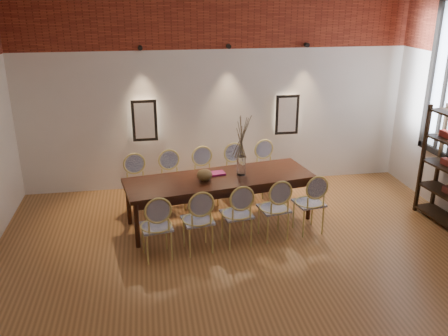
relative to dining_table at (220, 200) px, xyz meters
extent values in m
cube|color=#9C6937|center=(0.20, -1.89, -0.39)|extent=(7.00, 7.00, 0.02)
cube|color=silver|center=(0.20, 1.66, 1.62)|extent=(7.00, 0.10, 4.00)
cube|color=maroon|center=(0.20, 1.59, 2.88)|extent=(7.00, 0.02, 1.50)
cube|color=#FFEAC6|center=(-1.10, 1.56, 0.93)|extent=(0.36, 0.06, 0.66)
cube|color=#FFEAC6|center=(1.50, 1.56, 0.93)|extent=(0.36, 0.06, 0.66)
cylinder|color=black|center=(-1.10, 1.53, 2.17)|extent=(0.08, 0.10, 0.08)
cylinder|color=black|center=(0.40, 1.53, 2.17)|extent=(0.08, 0.10, 0.08)
cylinder|color=black|center=(1.80, 1.53, 2.17)|extent=(0.08, 0.10, 0.08)
cube|color=silver|center=(3.66, 0.11, 1.77)|extent=(0.02, 0.78, 2.38)
cube|color=black|center=(3.64, 0.11, 1.77)|extent=(0.08, 0.90, 2.50)
cube|color=black|center=(3.64, 0.11, 1.77)|extent=(0.06, 0.06, 2.40)
cube|color=black|center=(0.00, 0.00, 0.00)|extent=(3.00, 1.41, 0.75)
cylinder|color=silver|center=(0.35, 0.06, 0.53)|extent=(0.14, 0.14, 0.30)
ellipsoid|color=brown|center=(-0.25, -0.09, 0.46)|extent=(0.24, 0.24, 0.18)
cube|color=#8F195B|center=(-0.03, 0.14, 0.39)|extent=(0.29, 0.22, 0.03)
camera|label=1|loc=(-1.04, -6.69, 3.04)|focal=38.00mm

